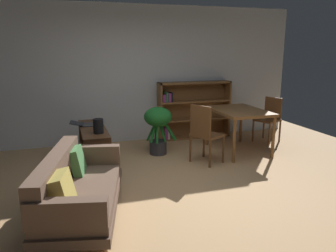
# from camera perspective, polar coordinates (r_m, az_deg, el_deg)

# --- Properties ---
(ground_plane) EXTENTS (8.16, 8.16, 0.00)m
(ground_plane) POSITION_cam_1_polar(r_m,az_deg,el_deg) (4.58, 2.19, -10.86)
(ground_plane) COLOR tan
(back_wall_panel) EXTENTS (6.80, 0.10, 2.70)m
(back_wall_panel) POSITION_cam_1_polar(r_m,az_deg,el_deg) (6.81, -5.45, 8.75)
(back_wall_panel) COLOR silver
(back_wall_panel) RESTS_ON ground_plane
(fabric_couch) EXTENTS (1.12, 1.90, 0.73)m
(fabric_couch) POSITION_cam_1_polar(r_m,az_deg,el_deg) (3.88, -15.51, -10.05)
(fabric_couch) COLOR olive
(fabric_couch) RESTS_ON ground_plane
(media_console) EXTENTS (0.39, 1.39, 0.61)m
(media_console) POSITION_cam_1_polar(r_m,az_deg,el_deg) (5.60, -12.52, -3.46)
(media_console) COLOR #56351E
(media_console) RESTS_ON ground_plane
(open_laptop) EXTENTS (0.48, 0.33, 0.07)m
(open_laptop) POSITION_cam_1_polar(r_m,az_deg,el_deg) (5.74, -13.85, 0.32)
(open_laptop) COLOR #333338
(open_laptop) RESTS_ON media_console
(desk_speaker) EXTENTS (0.16, 0.16, 0.22)m
(desk_speaker) POSITION_cam_1_polar(r_m,az_deg,el_deg) (5.15, -11.79, -0.00)
(desk_speaker) COLOR black
(desk_speaker) RESTS_ON media_console
(potted_floor_plant) EXTENTS (0.59, 0.53, 0.86)m
(potted_floor_plant) POSITION_cam_1_polar(r_m,az_deg,el_deg) (5.93, -1.71, 0.41)
(potted_floor_plant) COLOR #333338
(potted_floor_plant) RESTS_ON ground_plane
(dining_table) EXTENTS (0.85, 1.21, 0.78)m
(dining_table) POSITION_cam_1_polar(r_m,az_deg,el_deg) (6.20, 11.96, 1.99)
(dining_table) COLOR brown
(dining_table) RESTS_ON ground_plane
(dining_chair_near) EXTENTS (0.56, 0.55, 0.89)m
(dining_chair_near) POSITION_cam_1_polar(r_m,az_deg,el_deg) (7.09, 16.89, 1.49)
(dining_chair_near) COLOR brown
(dining_chair_near) RESTS_ON ground_plane
(dining_chair_far) EXTENTS (0.55, 0.58, 0.98)m
(dining_chair_far) POSITION_cam_1_polar(r_m,az_deg,el_deg) (5.47, 6.20, -0.84)
(dining_chair_far) COLOR brown
(dining_chair_far) RESTS_ON ground_plane
(bookshelf) EXTENTS (1.55, 0.30, 1.19)m
(bookshelf) POSITION_cam_1_polar(r_m,az_deg,el_deg) (7.08, 3.89, 2.73)
(bookshelf) COLOR brown
(bookshelf) RESTS_ON ground_plane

